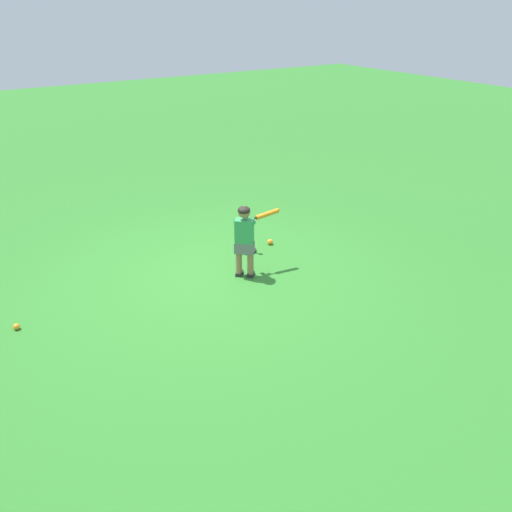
# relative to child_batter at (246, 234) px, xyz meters

# --- Properties ---
(ground_plane) EXTENTS (40.00, 40.00, 0.00)m
(ground_plane) POSITION_rel_child_batter_xyz_m (0.44, -0.31, -0.65)
(ground_plane) COLOR #2D7528
(child_batter) EXTENTS (0.77, 0.35, 1.08)m
(child_batter) POSITION_rel_child_batter_xyz_m (0.00, 0.00, 0.00)
(child_batter) COLOR #232328
(child_batter) RESTS_ON ground
(play_ball_behind_batter) EXTENTS (0.09, 0.09, 0.09)m
(play_ball_behind_batter) POSITION_rel_child_batter_xyz_m (-0.88, -0.67, -0.60)
(play_ball_behind_batter) COLOR orange
(play_ball_behind_batter) RESTS_ON ground
(play_ball_center_lawn) EXTENTS (0.08, 0.08, 0.08)m
(play_ball_center_lawn) POSITION_rel_child_batter_xyz_m (3.06, -0.35, -0.61)
(play_ball_center_lawn) COLOR orange
(play_ball_center_lawn) RESTS_ON ground
(batting_tee) EXTENTS (0.28, 0.28, 0.62)m
(batting_tee) POSITION_rel_child_batter_xyz_m (-0.43, -0.65, -0.55)
(batting_tee) COLOR black
(batting_tee) RESTS_ON ground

